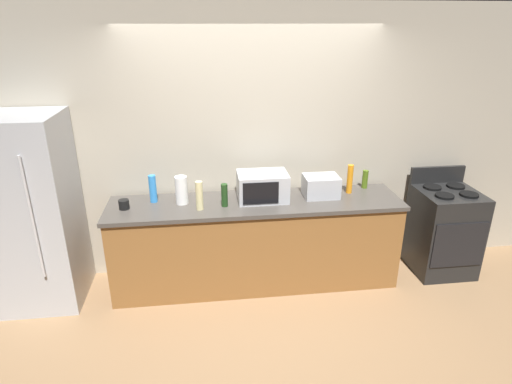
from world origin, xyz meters
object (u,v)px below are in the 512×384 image
at_px(toaster_oven, 321,186).
at_px(bottle_olive_oil, 365,179).
at_px(refrigerator, 33,213).
at_px(microwave, 262,186).
at_px(mug_black, 124,204).
at_px(stove_range, 443,230).
at_px(paper_towel_roll, 181,190).
at_px(bottle_spray_cleaner, 153,189).
at_px(bottle_wine, 224,195).
at_px(bottle_dish_soap, 350,179).
at_px(bottle_hand_soap, 199,196).

xyz_separation_m(toaster_oven, bottle_olive_oil, (0.52, 0.16, -0.01)).
relative_size(refrigerator, microwave, 3.75).
distance_m(toaster_oven, mug_black, 1.89).
xyz_separation_m(stove_range, toaster_oven, (-1.35, 0.06, 0.54)).
bearing_deg(stove_range, refrigerator, -180.00).
distance_m(toaster_oven, paper_towel_roll, 1.36).
distance_m(bottle_spray_cleaner, mug_black, 0.31).
height_order(microwave, toaster_oven, microwave).
height_order(bottle_wine, bottle_spray_cleaner, bottle_spray_cleaner).
xyz_separation_m(paper_towel_roll, bottle_spray_cleaner, (-0.27, 0.07, -0.00)).
relative_size(refrigerator, stove_range, 1.67).
distance_m(stove_range, mug_black, 3.27).
relative_size(toaster_oven, bottle_spray_cleaner, 1.27).
relative_size(stove_range, mug_black, 11.37).
bearing_deg(bottle_dish_soap, bottle_wine, -171.90).
height_order(microwave, mug_black, microwave).
bearing_deg(bottle_dish_soap, bottle_hand_soap, -171.45).
bearing_deg(bottle_wine, mug_black, 176.76).
bearing_deg(bottle_hand_soap, microwave, 14.90).
relative_size(paper_towel_roll, mug_black, 2.84).
distance_m(microwave, paper_towel_roll, 0.77).
height_order(toaster_oven, bottle_dish_soap, bottle_dish_soap).
xyz_separation_m(bottle_olive_oil, bottle_dish_soap, (-0.21, -0.11, 0.05)).
distance_m(bottle_olive_oil, bottle_dish_soap, 0.24).
relative_size(paper_towel_roll, bottle_wine, 1.22).
bearing_deg(stove_range, toaster_oven, 177.44).
distance_m(microwave, bottle_hand_soap, 0.63).
distance_m(toaster_oven, bottle_dish_soap, 0.32).
distance_m(bottle_dish_soap, mug_black, 2.21).
distance_m(microwave, bottle_olive_oil, 1.12).
distance_m(stove_range, bottle_hand_soap, 2.60).
bearing_deg(toaster_oven, bottle_dish_soap, 9.58).
xyz_separation_m(toaster_oven, bottle_hand_soap, (-1.19, -0.17, 0.03)).
bearing_deg(bottle_dish_soap, mug_black, -176.66).
height_order(bottle_olive_oil, bottle_hand_soap, bottle_hand_soap).
distance_m(toaster_oven, bottle_hand_soap, 1.21).
distance_m(bottle_hand_soap, mug_black, 0.71).
bearing_deg(toaster_oven, paper_towel_roll, -179.58).
relative_size(microwave, bottle_wine, 2.17).
height_order(stove_range, bottle_hand_soap, bottle_hand_soap).
relative_size(paper_towel_roll, bottle_dish_soap, 0.91).
relative_size(stove_range, bottle_hand_soap, 3.95).
bearing_deg(bottle_wine, bottle_hand_soap, -169.00).
xyz_separation_m(stove_range, paper_towel_roll, (-2.71, 0.05, 0.57)).
bearing_deg(stove_range, bottle_hand_soap, -177.44).
distance_m(bottle_hand_soap, bottle_dish_soap, 1.52).
relative_size(paper_towel_roll, bottle_hand_soap, 0.99).
bearing_deg(microwave, refrigerator, -178.70).
height_order(stove_range, bottle_spray_cleaner, bottle_spray_cleaner).
height_order(bottle_olive_oil, mug_black, bottle_olive_oil).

